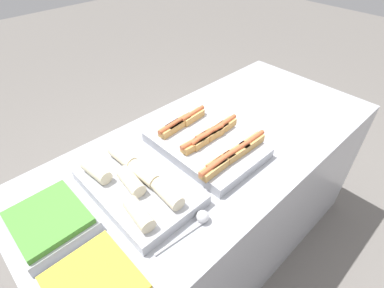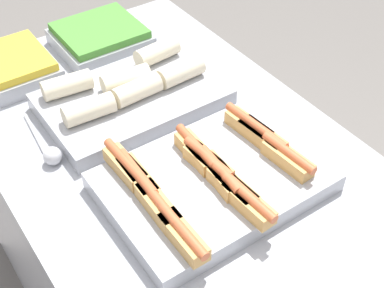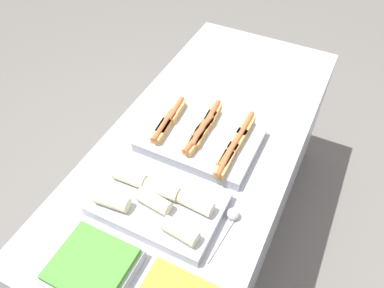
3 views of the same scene
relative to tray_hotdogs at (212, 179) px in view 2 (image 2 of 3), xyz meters
name	(u,v)px [view 2 (image 2 of 3)]	position (x,y,z in m)	size (l,w,h in m)	color
tray_hotdogs	(212,179)	(0.00, 0.00, 0.00)	(0.41, 0.51, 0.10)	#A8AAB2
tray_wraps	(131,95)	(-0.39, 0.00, 0.00)	(0.32, 0.50, 0.11)	#A8AAB2
tray_side_front	(5,69)	(-0.72, -0.24, 0.00)	(0.25, 0.27, 0.07)	#A8AAB2
tray_side_back	(100,37)	(-0.72, 0.08, 0.00)	(0.25, 0.27, 0.07)	#A8AAB2
serving_spoon_near	(50,153)	(-0.32, -0.28, -0.02)	(0.24, 0.05, 0.05)	silver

